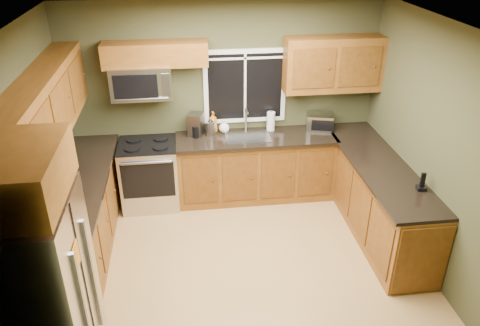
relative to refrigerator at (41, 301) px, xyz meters
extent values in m
plane|color=#A47E48|center=(1.74, 1.30, -0.90)|extent=(4.20, 4.20, 0.00)
plane|color=white|center=(1.74, 1.30, 1.80)|extent=(4.20, 4.20, 0.00)
plane|color=#3A3C23|center=(1.74, 3.10, 0.45)|extent=(4.20, 0.00, 4.20)
plane|color=#3A3C23|center=(1.74, -0.50, 0.45)|extent=(4.20, 0.00, 4.20)
plane|color=#3A3C23|center=(-0.36, 1.30, 0.45)|extent=(0.00, 3.60, 3.60)
plane|color=#3A3C23|center=(3.84, 1.30, 0.45)|extent=(0.00, 3.60, 3.60)
cube|color=white|center=(2.04, 3.09, 0.65)|extent=(1.12, 0.03, 1.02)
cube|color=black|center=(2.04, 3.08, 0.65)|extent=(1.00, 0.01, 0.90)
cube|color=white|center=(2.04, 3.07, 0.65)|extent=(0.03, 0.01, 0.90)
cube|color=white|center=(2.04, 3.07, 1.04)|extent=(1.00, 0.01, 0.03)
cube|color=brown|center=(-0.06, 1.78, -0.45)|extent=(0.60, 2.65, 0.90)
cube|color=black|center=(-0.04, 1.78, 0.02)|extent=(0.65, 2.65, 0.04)
cube|color=brown|center=(2.15, 2.80, -0.45)|extent=(2.17, 0.60, 0.90)
cube|color=black|center=(2.15, 2.78, 0.02)|extent=(2.17, 0.65, 0.04)
cube|color=brown|center=(3.54, 1.85, -0.45)|extent=(0.60, 2.50, 0.90)
cube|color=#5F3611|center=(3.54, 0.59, -0.45)|extent=(0.56, 0.02, 0.82)
cube|color=black|center=(3.51, 1.85, 0.02)|extent=(0.65, 2.50, 0.04)
cube|color=brown|center=(-0.20, 1.78, 0.96)|extent=(0.33, 2.65, 0.72)
cube|color=brown|center=(0.89, 2.94, 1.17)|extent=(1.30, 0.33, 0.30)
cube|color=brown|center=(3.19, 2.94, 0.96)|extent=(1.30, 0.33, 0.72)
cube|color=brown|center=(0.00, 0.00, 1.13)|extent=(0.72, 0.90, 0.38)
cube|color=#B7B7BC|center=(0.00, 0.00, 0.00)|extent=(0.72, 0.90, 1.80)
cube|color=slate|center=(0.37, -0.20, 0.05)|extent=(0.03, 0.04, 1.10)
cube|color=slate|center=(0.37, 0.20, 0.05)|extent=(0.03, 0.04, 1.10)
cube|color=black|center=(0.36, 0.00, 0.00)|extent=(0.01, 0.02, 1.78)
cube|color=orange|center=(0.37, -0.10, 0.50)|extent=(0.01, 0.14, 0.20)
cube|color=#B7B7BC|center=(0.69, 2.78, -0.45)|extent=(0.76, 0.65, 0.90)
cube|color=black|center=(0.69, 2.78, 0.00)|extent=(0.76, 0.64, 0.03)
cube|color=black|center=(0.69, 2.45, -0.35)|extent=(0.68, 0.02, 0.50)
cylinder|color=slate|center=(0.69, 2.43, -0.08)|extent=(0.64, 0.04, 0.04)
cylinder|color=black|center=(0.51, 2.64, 0.03)|extent=(0.20, 0.20, 0.01)
cylinder|color=black|center=(0.87, 2.64, 0.03)|extent=(0.20, 0.20, 0.01)
cylinder|color=black|center=(0.51, 2.92, 0.03)|extent=(0.20, 0.20, 0.01)
cylinder|color=black|center=(0.87, 2.92, 0.03)|extent=(0.20, 0.20, 0.01)
cube|color=#B7B7BC|center=(0.69, 2.91, 0.83)|extent=(0.76, 0.38, 0.42)
cube|color=black|center=(0.63, 2.72, 0.83)|extent=(0.54, 0.01, 0.30)
cube|color=slate|center=(1.00, 2.72, 0.83)|extent=(0.10, 0.01, 0.30)
cylinder|color=slate|center=(0.69, 2.70, 0.67)|extent=(0.66, 0.02, 0.02)
cube|color=slate|center=(2.04, 2.78, 0.03)|extent=(0.60, 0.42, 0.02)
cylinder|color=#B7B7BC|center=(2.04, 2.98, 0.21)|extent=(0.03, 0.03, 0.34)
cylinder|color=#B7B7BC|center=(2.04, 2.90, 0.37)|extent=(0.03, 0.18, 0.03)
cube|color=#B7B7BC|center=(3.07, 2.92, 0.15)|extent=(0.41, 0.35, 0.22)
cube|color=black|center=(3.07, 2.78, 0.15)|extent=(0.30, 0.09, 0.15)
cube|color=slate|center=(1.35, 2.95, 0.19)|extent=(0.24, 0.27, 0.30)
cylinder|color=black|center=(1.35, 2.87, 0.12)|extent=(0.14, 0.14, 0.16)
cylinder|color=#B7B7BC|center=(1.55, 2.92, 0.14)|extent=(0.18, 0.18, 0.19)
cone|color=black|center=(1.55, 2.92, 0.25)|extent=(0.12, 0.12, 0.05)
cylinder|color=white|center=(2.39, 2.98, 0.17)|extent=(0.13, 0.13, 0.26)
cylinder|color=slate|center=(2.39, 2.98, 0.31)|extent=(0.02, 0.02, 0.04)
imported|color=orange|center=(1.59, 3.00, 0.19)|extent=(0.14, 0.14, 0.30)
imported|color=white|center=(1.74, 2.99, 0.13)|extent=(0.18, 0.18, 0.18)
cube|color=black|center=(3.72, 1.17, 0.06)|extent=(0.11, 0.11, 0.04)
cube|color=black|center=(3.72, 1.17, 0.16)|extent=(0.05, 0.04, 0.17)
camera|label=1|loc=(1.21, -2.92, 2.68)|focal=35.00mm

